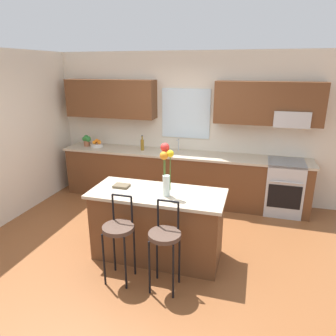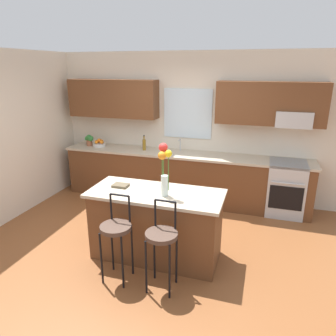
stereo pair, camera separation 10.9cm
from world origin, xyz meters
TOP-DOWN VIEW (x-y plane):
  - ground_plane at (0.00, 0.00)m, footprint 14.00×14.00m
  - wall_left at (-2.56, 0.30)m, footprint 0.12×4.60m
  - back_wall_assembly at (0.03, 1.98)m, footprint 5.60×0.50m
  - counter_run at (-0.00, 1.70)m, footprint 4.56×0.64m
  - sink_faucet at (-0.10, 1.84)m, footprint 0.02×0.13m
  - oven_range at (1.81, 1.68)m, footprint 0.60×0.64m
  - kitchen_island at (0.14, -0.20)m, footprint 1.71×0.75m
  - bar_stool_near at (-0.13, -0.78)m, footprint 0.36×0.36m
  - bar_stool_middle at (0.42, -0.78)m, footprint 0.36×0.36m
  - flower_vase at (0.28, -0.27)m, footprint 0.17×0.16m
  - cookbook at (-0.36, -0.16)m, footprint 0.20×0.15m
  - fruit_bowl_oranges at (-1.71, 1.70)m, footprint 0.24×0.24m
  - bottle_olive_oil at (-0.76, 1.70)m, footprint 0.06×0.06m
  - potted_plant_small at (-1.94, 1.70)m, footprint 0.19×0.13m

SIDE VIEW (x-z plane):
  - ground_plane at x=0.00m, z-range 0.00..0.00m
  - oven_range at x=1.81m, z-range 0.00..0.92m
  - kitchen_island at x=0.14m, z-range 0.00..0.92m
  - counter_run at x=0.00m, z-range 0.01..0.93m
  - bar_stool_near at x=-0.13m, z-range 0.11..1.16m
  - bar_stool_middle at x=0.42m, z-range 0.11..1.16m
  - cookbook at x=-0.36m, z-range 0.92..0.95m
  - fruit_bowl_oranges at x=-1.71m, z-range 0.89..1.06m
  - bottle_olive_oil at x=-0.76m, z-range 0.89..1.17m
  - potted_plant_small at x=-1.94m, z-range 0.94..1.16m
  - sink_faucet at x=-0.10m, z-range 0.95..1.18m
  - flower_vase at x=0.28m, z-range 0.97..1.62m
  - wall_left at x=-2.56m, z-range 0.00..2.70m
  - back_wall_assembly at x=0.03m, z-range 0.16..2.86m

